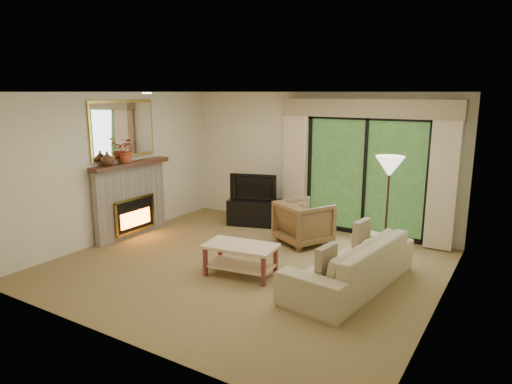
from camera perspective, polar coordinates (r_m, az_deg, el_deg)
The scene contains 22 objects.
floor at distance 7.06m, azimuth -1.29°, elevation -9.20°, with size 5.50×5.50×0.00m, color olive.
ceiling at distance 6.56m, azimuth -1.41°, elevation 12.40°, with size 5.50×5.50×0.00m, color white.
wall_back at distance 8.86m, azimuth 7.49°, elevation 3.87°, with size 5.00×5.00×0.00m, color beige.
wall_front at distance 4.85m, azimuth -17.66°, elevation -3.76°, with size 5.00×5.00×0.00m, color beige.
wall_left at distance 8.48m, azimuth -17.16°, elevation 3.04°, with size 5.00×5.00×0.00m, color beige.
wall_right at distance 5.72m, azimuth 22.48°, elevation -1.70°, with size 5.00×5.00×0.00m, color beige.
fireplace at distance 8.64m, azimuth -15.38°, elevation -0.84°, with size 0.24×1.70×1.37m, color gray, non-canonical shape.
mirror at distance 8.52m, azimuth -16.27°, elevation 7.54°, with size 0.07×1.45×1.02m, color gold, non-canonical shape.
sliding_door at distance 8.50m, azimuth 13.47°, elevation 1.90°, with size 2.26×0.10×2.16m, color black, non-canonical shape.
curtain_left at distance 8.88m, azimuth 4.99°, elevation 3.30°, with size 0.45×0.18×2.35m, color beige.
curtain_right at distance 8.06m, azimuth 22.39°, elevation 1.47°, with size 0.45×0.18×2.35m, color beige.
cornice at distance 8.28m, azimuth 13.70°, elevation 10.13°, with size 3.20×0.24×0.32m, color #968461.
media_console at distance 9.08m, azimuth -0.22°, elevation -2.54°, with size 1.02×0.46×0.51m, color black.
tv at distance 8.96m, azimuth -0.22°, elevation 0.69°, with size 0.93×0.12×0.53m, color black.
armchair at distance 7.99m, azimuth 6.00°, elevation -3.80°, with size 0.81×0.83×0.76m, color brown.
sofa at distance 6.38m, azimuth 11.69°, elevation -8.65°, with size 2.29×0.90×0.67m, color tan.
pillow_near at distance 5.75m, azimuth 8.76°, elevation -8.50°, with size 0.10×0.39×0.39m, color brown.
pillow_far at distance 6.93m, azimuth 13.07°, elevation -5.02°, with size 0.10×0.39×0.39m, color brown.
coffee_table at distance 6.64m, azimuth -1.93°, elevation -8.49°, with size 1.03×0.57×0.46m, color beige, non-canonical shape.
floor_lamp at distance 7.40m, azimuth 16.05°, elevation -2.00°, with size 0.44×0.44×1.64m, color beige, non-canonical shape.
vase at distance 8.17m, azimuth -18.11°, elevation 4.00°, with size 0.23×0.23×0.24m, color #472616.
branches at distance 8.44m, azimuth -15.90°, elevation 5.05°, with size 0.39×0.34×0.44m, color #BC4C2A.
Camera 1 is at (3.57, -5.51, 2.60)m, focal length 32.00 mm.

